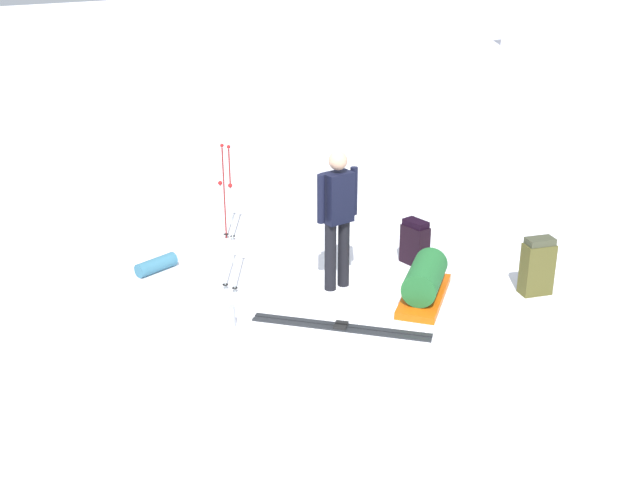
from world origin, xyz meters
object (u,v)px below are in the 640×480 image
Objects in this scene: backpack_bright at (537,267)px; ski_poles_planted_far at (227,232)px; sleeping_mat_rolled at (156,265)px; ski_poles_planted_near at (227,188)px; thermos_bottle at (232,316)px; skier_standing at (337,213)px; gear_sled at (425,282)px; ski_pair_near at (341,327)px; backpack_large_dark at (415,243)px.

backpack_bright is 0.52× the size of ski_poles_planted_far.
ski_poles_planted_near is at bearing 106.50° from sleeping_mat_rolled.
backpack_bright is 2.73× the size of thermos_bottle.
ski_poles_planted_far is at bearing 150.67° from thermos_bottle.
ski_poles_planted_far is (1.44, -0.85, 0.00)m from ski_poles_planted_near.
thermos_bottle is (0.11, -1.54, -0.82)m from skier_standing.
skier_standing reaches higher than thermos_bottle.
thermos_bottle is at bearing -109.74° from gear_sled.
thermos_bottle is (-0.77, -2.15, -0.09)m from gear_sled.
skier_standing reaches higher than ski_pair_near.
ski_poles_planted_near is (-2.97, 0.37, 0.74)m from ski_pair_near.
thermos_bottle is at bearing -85.89° from skier_standing.
ski_poles_planted_far is at bearing -30.58° from ski_poles_planted_near.
thermos_bottle reaches higher than sleeping_mat_rolled.
skier_standing is at bearing -145.36° from gear_sled.
sleeping_mat_rolled is (-1.79, -2.78, -0.20)m from backpack_large_dark.
backpack_bright reaches higher than ski_pair_near.
gear_sled is at bearing 47.25° from ski_poles_planted_far.
gear_sled is (1.57, 1.70, -0.53)m from ski_poles_planted_far.
backpack_large_dark is at bearing 72.47° from ski_poles_planted_far.
backpack_bright reaches higher than thermos_bottle.
ski_poles_planted_near is at bearing -173.60° from skier_standing.
ski_poles_planted_far reaches higher than thermos_bottle.
ski_poles_planted_near is 5.26× the size of thermos_bottle.
ski_poles_planted_near reaches higher than gear_sled.
backpack_bright is 3.63m from thermos_bottle.
skier_standing is 6.54× the size of thermos_bottle.
ski_pair_near is 1.21× the size of ski_poles_planted_near.
gear_sled is (3.01, 0.85, -0.53)m from ski_poles_planted_near.
ski_poles_planted_near is (-2.18, -1.48, 0.47)m from backpack_large_dark.
ski_poles_planted_near is at bearing -164.27° from gear_sled.
skier_standing is at bearing 41.50° from sleeping_mat_rolled.
sleeping_mat_rolled is at bearing -134.84° from backpack_bright.
backpack_large_dark is 0.43× the size of ski_poles_planted_far.
ski_pair_near is at bearing -91.78° from gear_sled.
ski_pair_near is at bearing -35.76° from skier_standing.
thermos_bottle is at bearing -30.14° from ski_poles_planted_near.
skier_standing is 1.41m from backpack_large_dark.
ski_pair_near is 1.21× the size of ski_poles_planted_far.
thermos_bottle is at bearing -88.72° from backpack_large_dark.
ski_poles_planted_near is 1.00× the size of ski_poles_planted_far.
gear_sled is at bearing 39.34° from sleeping_mat_rolled.
ski_pair_near is 3.08m from ski_poles_planted_near.
ski_poles_planted_far is at bearing 23.22° from sleeping_mat_rolled.
sleeping_mat_rolled is at bearing -160.13° from ski_pair_near.
thermos_bottle is at bearing 0.09° from sleeping_mat_rolled.
ski_poles_planted_far is at bearing -128.08° from backpack_bright.
backpack_bright is 4.22m from ski_poles_planted_near.
backpack_bright is at bearing 51.92° from ski_poles_planted_far.
backpack_large_dark is at bearing -160.47° from backpack_bright.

